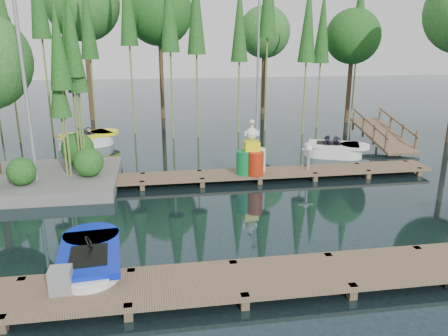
{
  "coord_description": "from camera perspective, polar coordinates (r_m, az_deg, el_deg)",
  "views": [
    {
      "loc": [
        -1.51,
        -12.13,
        4.9
      ],
      "look_at": [
        0.5,
        0.5,
        1.1
      ],
      "focal_mm": 35.0,
      "sensor_mm": 36.0,
      "label": 1
    }
  ],
  "objects": [
    {
      "name": "ground_plane",
      "position": [
        13.17,
        -1.81,
        -5.3
      ],
      "size": [
        90.0,
        90.0,
        0.0
      ],
      "primitive_type": "plane",
      "color": "#1E3138"
    },
    {
      "name": "near_dock",
      "position": [
        9.07,
        1.91,
        -14.42
      ],
      "size": [
        18.0,
        1.5,
        0.5
      ],
      "color": "brown",
      "rests_on": "ground"
    },
    {
      "name": "far_dock",
      "position": [
        15.57,
        0.66,
        -0.92
      ],
      "size": [
        15.0,
        1.2,
        0.5
      ],
      "color": "brown",
      "rests_on": "ground"
    },
    {
      "name": "island",
      "position": [
        16.24,
        -26.47,
        8.78
      ],
      "size": [
        6.2,
        4.2,
        6.75
      ],
      "color": "slate",
      "rests_on": "ground"
    },
    {
      "name": "tree_screen",
      "position": [
        22.77,
        -10.99,
        19.33
      ],
      "size": [
        34.42,
        18.53,
        10.31
      ],
      "color": "#48331E",
      "rests_on": "ground"
    },
    {
      "name": "lamp_island",
      "position": [
        15.18,
        -24.92,
        12.65
      ],
      "size": [
        0.3,
        0.3,
        7.25
      ],
      "color": "gray",
      "rests_on": "ground"
    },
    {
      "name": "lamp_rear",
      "position": [
        23.79,
        4.5,
        14.96
      ],
      "size": [
        0.3,
        0.3,
        7.25
      ],
      "color": "gray",
      "rests_on": "ground"
    },
    {
      "name": "ramp",
      "position": [
        21.83,
        20.01,
        4.15
      ],
      "size": [
        1.5,
        3.94,
        1.49
      ],
      "color": "brown",
      "rests_on": "ground"
    },
    {
      "name": "boat_blue",
      "position": [
        10.01,
        -17.05,
        -11.79
      ],
      "size": [
        1.48,
        2.88,
        0.94
      ],
      "rotation": [
        0.0,
        0.0,
        0.08
      ],
      "color": "white",
      "rests_on": "ground"
    },
    {
      "name": "boat_yellow_far",
      "position": [
        21.64,
        -17.46,
        3.53
      ],
      "size": [
        3.2,
        2.6,
        1.47
      ],
      "rotation": [
        0.0,
        0.0,
        0.17
      ],
      "color": "white",
      "rests_on": "ground"
    },
    {
      "name": "boat_white_far",
      "position": [
        19.43,
        14.19,
        2.31
      ],
      "size": [
        2.99,
        2.2,
        1.29
      ],
      "rotation": [
        0.0,
        0.0,
        0.3
      ],
      "color": "white",
      "rests_on": "ground"
    },
    {
      "name": "utility_cabinet",
      "position": [
        8.99,
        -20.53,
        -13.58
      ],
      "size": [
        0.41,
        0.34,
        0.5
      ],
      "primitive_type": "cube",
      "color": "gray",
      "rests_on": "near_dock"
    },
    {
      "name": "yellow_barrel",
      "position": [
        15.61,
        4.1,
        0.94
      ],
      "size": [
        0.55,
        0.55,
        0.83
      ],
      "primitive_type": "cylinder",
      "color": "#FFEB0D",
      "rests_on": "far_dock"
    },
    {
      "name": "drum_cluster",
      "position": [
        15.4,
        3.73,
        1.32
      ],
      "size": [
        1.12,
        1.02,
        1.92
      ],
      "color": "#0C6E31",
      "rests_on": "far_dock"
    },
    {
      "name": "seagull_post",
      "position": [
        16.12,
        11.0,
        1.86
      ],
      "size": [
        0.56,
        0.3,
        0.89
      ],
      "color": "gray",
      "rests_on": "far_dock"
    }
  ]
}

